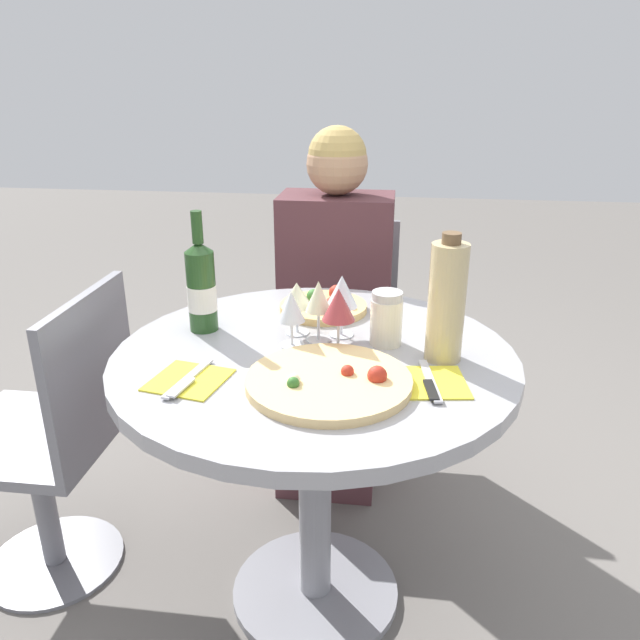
% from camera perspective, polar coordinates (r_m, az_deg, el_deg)
% --- Properties ---
extents(ground_plane, '(12.00, 12.00, 0.00)m').
position_cam_1_polar(ground_plane, '(1.89, -0.43, -23.72)').
color(ground_plane, slate).
rests_on(ground_plane, ground).
extents(dining_table, '(0.94, 0.94, 0.73)m').
position_cam_1_polar(dining_table, '(1.52, -0.49, -7.85)').
color(dining_table, gray).
rests_on(dining_table, ground_plane).
extents(chair_behind_diner, '(0.43, 0.43, 0.84)m').
position_cam_1_polar(chair_behind_diner, '(2.33, 1.58, -1.86)').
color(chair_behind_diner, slate).
rests_on(chair_behind_diner, ground_plane).
extents(seated_diner, '(0.38, 0.47, 1.19)m').
position_cam_1_polar(seated_diner, '(2.15, 1.21, -0.35)').
color(seated_diner, '#512D33').
rests_on(seated_diner, ground_plane).
extents(chair_empty_side, '(0.43, 0.43, 0.84)m').
position_cam_1_polar(chair_empty_side, '(1.85, -23.10, -10.38)').
color(chair_empty_side, slate).
rests_on(chair_empty_side, ground_plane).
extents(pizza_large, '(0.35, 0.35, 0.05)m').
position_cam_1_polar(pizza_large, '(1.30, 0.89, -5.60)').
color(pizza_large, '#E5C17F').
rests_on(pizza_large, dining_table).
extents(pizza_small_far, '(0.24, 0.24, 0.05)m').
position_cam_1_polar(pizza_small_far, '(1.71, 0.47, 1.34)').
color(pizza_small_far, '#DBB26B').
rests_on(pizza_small_far, dining_table).
extents(wine_bottle, '(0.07, 0.07, 0.30)m').
position_cam_1_polar(wine_bottle, '(1.58, -10.79, 2.99)').
color(wine_bottle, '#23471E').
rests_on(wine_bottle, dining_table).
extents(tall_carafe, '(0.08, 0.08, 0.29)m').
position_cam_1_polar(tall_carafe, '(1.40, 11.50, 1.65)').
color(tall_carafe, tan).
rests_on(tall_carafe, dining_table).
extents(sugar_shaker, '(0.08, 0.08, 0.13)m').
position_cam_1_polar(sugar_shaker, '(1.49, 6.09, 0.14)').
color(sugar_shaker, silver).
rests_on(sugar_shaker, dining_table).
extents(wine_glass_front_left, '(0.06, 0.06, 0.14)m').
position_cam_1_polar(wine_glass_front_left, '(1.46, -2.64, 1.12)').
color(wine_glass_front_left, silver).
rests_on(wine_glass_front_left, dining_table).
extents(wine_glass_back_left, '(0.08, 0.08, 0.13)m').
position_cam_1_polar(wine_glass_back_left, '(1.53, -2.14, 2.22)').
color(wine_glass_back_left, silver).
rests_on(wine_glass_back_left, dining_table).
extents(wine_glass_back_right, '(0.08, 0.08, 0.16)m').
position_cam_1_polar(wine_glass_back_right, '(1.51, 2.01, 2.56)').
color(wine_glass_back_right, silver).
rests_on(wine_glass_back_right, dining_table).
extents(wine_glass_front_right, '(0.08, 0.08, 0.15)m').
position_cam_1_polar(wine_glass_front_right, '(1.44, 1.71, 1.34)').
color(wine_glass_front_right, silver).
rests_on(wine_glass_front_right, dining_table).
extents(wine_glass_center, '(0.06, 0.06, 0.15)m').
position_cam_1_polar(wine_glass_center, '(1.48, -0.27, 2.04)').
color(wine_glass_center, silver).
rests_on(wine_glass_center, dining_table).
extents(place_setting_left, '(0.18, 0.19, 0.01)m').
position_cam_1_polar(place_setting_left, '(1.35, -11.96, -5.39)').
color(place_setting_left, yellow).
rests_on(place_setting_left, dining_table).
extents(place_setting_right, '(0.17, 0.19, 0.01)m').
position_cam_1_polar(place_setting_right, '(1.33, 10.03, -5.65)').
color(place_setting_right, yellow).
rests_on(place_setting_right, dining_table).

